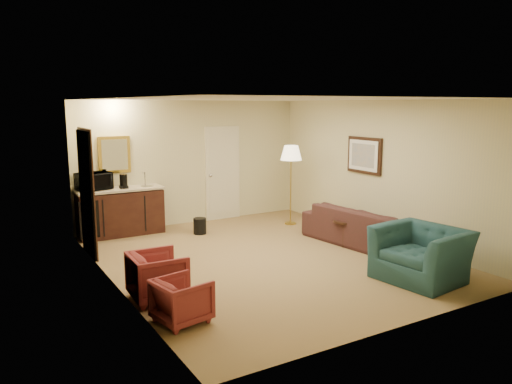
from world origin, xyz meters
TOP-DOWN VIEW (x-y plane):
  - ground at (0.00, 0.00)m, footprint 6.00×6.00m
  - room_walls at (-0.10, 0.77)m, footprint 5.02×6.01m
  - wetbar_cabinet at (-1.65, 2.72)m, footprint 1.64×0.58m
  - sofa at (1.95, -0.22)m, footprint 0.95×2.40m
  - teal_armchair at (1.38, -2.02)m, footprint 0.91×1.27m
  - rose_chair_near at (-2.15, -0.78)m, footprint 0.66×0.70m
  - rose_chair_far at (-2.15, -1.60)m, footprint 0.63×0.66m
  - coffee_table at (1.80, -0.09)m, footprint 0.92×0.73m
  - floor_lamp at (1.70, 1.77)m, footprint 0.51×0.51m
  - waste_bin at (-0.30, 2.00)m, footprint 0.29×0.29m
  - microwave at (-2.11, 2.79)m, footprint 0.67×0.50m
  - coffee_maker at (-1.58, 2.68)m, footprint 0.17×0.17m

SIDE VIEW (x-z plane):
  - ground at x=0.00m, z-range 0.00..0.00m
  - waste_bin at x=-0.30m, z-range 0.00..0.31m
  - coffee_table at x=1.80m, z-range 0.00..0.47m
  - rose_chair_far at x=-2.15m, z-range 0.00..0.59m
  - rose_chair_near at x=-2.15m, z-range 0.00..0.70m
  - sofa at x=1.95m, z-range 0.00..0.91m
  - wetbar_cabinet at x=-1.65m, z-range 0.00..0.92m
  - teal_armchair at x=1.38m, z-range 0.00..1.04m
  - floor_lamp at x=1.70m, z-range 0.00..1.69m
  - coffee_maker at x=-1.58m, z-range 0.92..1.20m
  - microwave at x=-2.11m, z-range 0.92..1.33m
  - room_walls at x=-0.10m, z-range 0.41..3.02m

